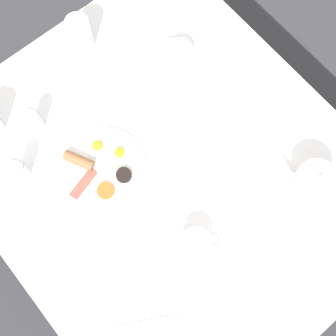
# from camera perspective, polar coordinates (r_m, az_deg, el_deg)

# --- Properties ---
(ground_plane) EXTENTS (8.00, 8.00, 0.00)m
(ground_plane) POSITION_cam_1_polar(r_m,az_deg,el_deg) (2.10, 0.00, -6.12)
(ground_plane) COLOR #333338
(table) EXTENTS (1.04, 1.23, 0.73)m
(table) POSITION_cam_1_polar(r_m,az_deg,el_deg) (1.44, 0.00, -0.95)
(table) COLOR white
(table) RESTS_ON ground_plane
(breakfast_plate) EXTENTS (0.27, 0.27, 0.04)m
(breakfast_plate) POSITION_cam_1_polar(r_m,az_deg,el_deg) (1.39, -8.15, 0.01)
(breakfast_plate) COLOR white
(breakfast_plate) RESTS_ON table
(teapot_near) EXTENTS (0.12, 0.20, 0.13)m
(teapot_near) POSITION_cam_1_polar(r_m,az_deg,el_deg) (1.38, 17.39, -1.95)
(teapot_near) COLOR white
(teapot_near) RESTS_ON table
(teacup_with_saucer_left) EXTENTS (0.15, 0.15, 0.06)m
(teacup_with_saucer_left) POSITION_cam_1_polar(r_m,az_deg,el_deg) (1.32, 3.42, -9.15)
(teacup_with_saucer_left) COLOR white
(teacup_with_saucer_left) RESTS_ON table
(teacup_with_saucer_right) EXTENTS (0.15, 0.15, 0.06)m
(teacup_with_saucer_right) POSITION_cam_1_polar(r_m,az_deg,el_deg) (1.52, 1.32, 13.62)
(teacup_with_saucer_right) COLOR white
(teacup_with_saucer_right) RESTS_ON table
(water_glass_tall) EXTENTS (0.07, 0.07, 0.13)m
(water_glass_tall) POSITION_cam_1_polar(r_m,az_deg,el_deg) (1.53, -10.67, 15.73)
(water_glass_tall) COLOR white
(water_glass_tall) RESTS_ON table
(pepper_grinder) EXTENTS (0.04, 0.04, 0.11)m
(pepper_grinder) POSITION_cam_1_polar(r_m,az_deg,el_deg) (1.44, -16.07, 5.85)
(pepper_grinder) COLOR #BCBCC1
(pepper_grinder) RESTS_ON table
(salt_grinder) EXTENTS (0.04, 0.04, 0.11)m
(salt_grinder) POSITION_cam_1_polar(r_m,az_deg,el_deg) (1.40, -17.73, -0.07)
(salt_grinder) COLOR #BCBCC1
(salt_grinder) RESTS_ON table
(napkin_folded) EXTENTS (0.12, 0.14, 0.01)m
(napkin_folded) POSITION_cam_1_polar(r_m,az_deg,el_deg) (1.45, 7.97, 5.25)
(napkin_folded) COLOR white
(napkin_folded) RESTS_ON table
(fork_by_plate) EXTENTS (0.10, 0.15, 0.00)m
(fork_by_plate) POSITION_cam_1_polar(r_m,az_deg,el_deg) (1.65, -1.74, 19.49)
(fork_by_plate) COLOR silver
(fork_by_plate) RESTS_ON table
(knife_by_plate) EXTENTS (0.18, 0.11, 0.00)m
(knife_by_plate) POSITION_cam_1_polar(r_m,az_deg,el_deg) (1.32, -2.36, -18.29)
(knife_by_plate) COLOR silver
(knife_by_plate) RESTS_ON table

